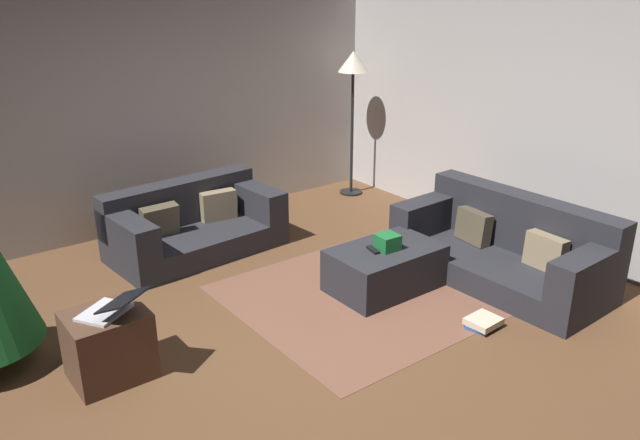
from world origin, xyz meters
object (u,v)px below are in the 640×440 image
(gift_box, at_px, (388,242))
(laptop, at_px, (111,308))
(ottoman, at_px, (385,268))
(couch_right, at_px, (506,248))
(corner_lamp, at_px, (353,73))
(side_table, at_px, (109,345))
(tv_remote, at_px, (373,250))
(book_stack, at_px, (483,323))
(couch_left, at_px, (192,225))

(gift_box, distance_m, laptop, 2.35)
(ottoman, height_order, laptop, laptop)
(laptop, bearing_deg, ottoman, -2.54)
(couch_right, height_order, corner_lamp, corner_lamp)
(side_table, bearing_deg, ottoman, -3.78)
(couch_right, xyz_separation_m, tv_remote, (-1.13, 0.52, 0.11))
(tv_remote, bearing_deg, ottoman, 5.19)
(tv_remote, relative_size, book_stack, 0.60)
(book_stack, bearing_deg, gift_box, 99.80)
(corner_lamp, bearing_deg, laptop, -151.26)
(couch_left, xyz_separation_m, ottoman, (0.95, -1.78, -0.08))
(couch_left, xyz_separation_m, side_table, (-1.43, -1.62, -0.02))
(couch_left, relative_size, couch_right, 0.88)
(side_table, xyz_separation_m, book_stack, (2.54, -1.12, -0.20))
(tv_remote, relative_size, side_table, 0.31)
(ottoman, relative_size, corner_lamp, 0.55)
(laptop, bearing_deg, gift_box, -3.26)
(gift_box, bearing_deg, side_table, 175.50)
(laptop, relative_size, corner_lamp, 0.29)
(ottoman, height_order, book_stack, ottoman)
(gift_box, bearing_deg, book_stack, -80.20)
(ottoman, xyz_separation_m, side_table, (-2.39, 0.16, 0.05))
(laptop, distance_m, corner_lamp, 4.43)
(side_table, bearing_deg, couch_left, 48.55)
(side_table, xyz_separation_m, laptop, (0.03, -0.05, 0.30))
(couch_left, distance_m, book_stack, 2.97)
(gift_box, bearing_deg, laptop, 176.74)
(laptop, bearing_deg, side_table, 122.02)
(couch_right, relative_size, book_stack, 7.25)
(side_table, bearing_deg, laptop, -57.98)
(tv_remote, xyz_separation_m, laptop, (-2.22, 0.09, 0.15))
(couch_left, bearing_deg, laptop, 46.11)
(book_stack, bearing_deg, laptop, 156.85)
(couch_left, xyz_separation_m, book_stack, (1.11, -2.75, -0.22))
(couch_right, distance_m, gift_box, 1.13)
(corner_lamp, bearing_deg, couch_right, -99.20)
(couch_right, relative_size, gift_box, 10.69)
(side_table, distance_m, book_stack, 2.78)
(ottoman, bearing_deg, laptop, 177.46)
(side_table, relative_size, book_stack, 1.96)
(couch_right, bearing_deg, corner_lamp, -11.18)
(ottoman, relative_size, laptop, 1.87)
(gift_box, relative_size, laptop, 0.35)
(couch_right, distance_m, tv_remote, 1.25)
(ottoman, height_order, tv_remote, tv_remote)
(corner_lamp, bearing_deg, tv_remote, -125.93)
(gift_box, height_order, side_table, gift_box)
(laptop, bearing_deg, couch_right, -10.20)
(side_table, bearing_deg, book_stack, -23.89)
(laptop, xyz_separation_m, corner_lamp, (3.79, 2.08, 0.95))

